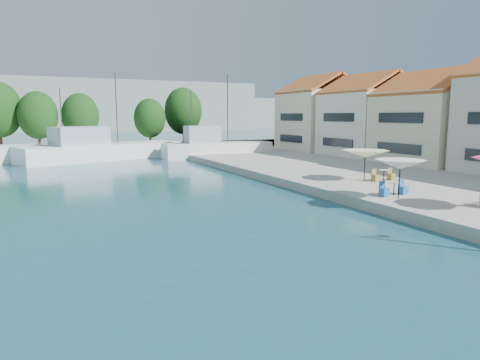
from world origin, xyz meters
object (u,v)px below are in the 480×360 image
trawler_04 (215,149)px  umbrella_white (400,164)px  umbrella_cream (365,154)px  trawler_03 (100,150)px

trawler_04 → umbrella_white: trawler_04 is taller
umbrella_white → umbrella_cream: bearing=64.4°
trawler_03 → umbrella_white: size_ratio=7.11×
trawler_03 → umbrella_cream: (13.84, -28.04, 1.35)m
trawler_03 → trawler_04: size_ratio=1.45×
trawler_03 → trawler_04: bearing=-32.9°
trawler_03 → umbrella_cream: 31.30m
trawler_03 → umbrella_white: bearing=-91.5°
trawler_04 → umbrella_white: (-1.87, -30.85, 1.37)m
umbrella_white → umbrella_cream: umbrella_white is taller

